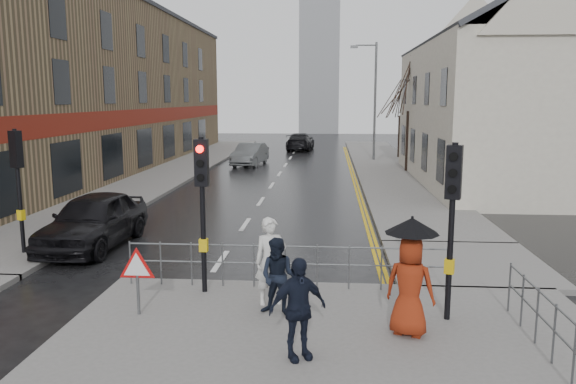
% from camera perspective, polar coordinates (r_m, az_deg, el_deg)
% --- Properties ---
extents(ground, '(120.00, 120.00, 0.00)m').
position_cam_1_polar(ground, '(12.58, -9.54, -10.80)').
color(ground, black).
rests_on(ground, ground).
extents(near_pavement, '(10.00, 9.00, 0.14)m').
position_cam_1_polar(near_pavement, '(9.02, 4.59, -18.73)').
color(near_pavement, '#605E5B').
rests_on(near_pavement, ground).
extents(left_pavement, '(4.00, 44.00, 0.14)m').
position_cam_1_polar(left_pavement, '(35.97, -10.96, 2.46)').
color(left_pavement, '#605E5B').
rests_on(left_pavement, ground).
extents(right_pavement, '(4.00, 40.00, 0.14)m').
position_cam_1_polar(right_pavement, '(36.88, 9.81, 2.66)').
color(right_pavement, '#605E5B').
rests_on(right_pavement, ground).
extents(pavement_bridge_right, '(4.00, 4.20, 0.14)m').
position_cam_1_polar(pavement_bridge_right, '(15.49, 17.62, -6.96)').
color(pavement_bridge_right, '#605E5B').
rests_on(pavement_bridge_right, ground).
extents(building_left_terrace, '(8.00, 42.00, 10.00)m').
position_cam_1_polar(building_left_terrace, '(36.63, -20.09, 9.92)').
color(building_left_terrace, '#8E7752').
rests_on(building_left_terrace, ground).
extents(building_right_cream, '(9.00, 16.40, 10.10)m').
position_cam_1_polar(building_right_cream, '(30.83, 21.72, 9.61)').
color(building_right_cream, beige).
rests_on(building_right_cream, ground).
extents(church_tower, '(5.00, 5.00, 18.00)m').
position_cam_1_polar(church_tower, '(73.62, 3.22, 13.05)').
color(church_tower, gray).
rests_on(church_tower, ground).
extents(traffic_signal_near_left, '(0.28, 0.27, 3.40)m').
position_cam_1_polar(traffic_signal_near_left, '(12.10, -8.72, 0.46)').
color(traffic_signal_near_left, black).
rests_on(traffic_signal_near_left, near_pavement).
extents(traffic_signal_near_right, '(0.34, 0.33, 3.40)m').
position_cam_1_polar(traffic_signal_near_right, '(10.86, 16.37, -0.84)').
color(traffic_signal_near_right, black).
rests_on(traffic_signal_near_right, near_pavement).
extents(traffic_signal_far_left, '(0.34, 0.33, 3.40)m').
position_cam_1_polar(traffic_signal_far_left, '(16.83, -25.77, 2.12)').
color(traffic_signal_far_left, black).
rests_on(traffic_signal_far_left, left_pavement).
extents(guard_railing_front, '(7.14, 0.04, 1.00)m').
position_cam_1_polar(guard_railing_front, '(12.58, -0.28, -6.56)').
color(guard_railing_front, '#595B5E').
rests_on(guard_railing_front, near_pavement).
extents(guard_railing_side, '(0.04, 4.54, 1.00)m').
position_cam_1_polar(guard_railing_side, '(10.04, 25.49, -11.79)').
color(guard_railing_side, '#595B5E').
rests_on(guard_railing_side, near_pavement).
extents(warning_sign, '(0.80, 0.07, 1.35)m').
position_cam_1_polar(warning_sign, '(11.38, -15.09, -7.66)').
color(warning_sign, '#595B5E').
rests_on(warning_sign, near_pavement).
extents(street_lamp, '(1.83, 0.25, 8.00)m').
position_cam_1_polar(street_lamp, '(39.56, 8.59, 9.87)').
color(street_lamp, '#595B5E').
rests_on(street_lamp, right_pavement).
extents(tree_near, '(2.40, 2.40, 6.58)m').
position_cam_1_polar(tree_near, '(33.78, 12.27, 10.59)').
color(tree_near, '#30221A').
rests_on(tree_near, right_pavement).
extents(tree_far, '(2.40, 2.40, 5.64)m').
position_cam_1_polar(tree_far, '(41.77, 11.40, 9.37)').
color(tree_far, '#30221A').
rests_on(tree_far, right_pavement).
extents(pedestrian_a, '(0.76, 0.62, 1.81)m').
position_cam_1_polar(pedestrian_a, '(11.57, -1.77, -7.04)').
color(pedestrian_a, silver).
rests_on(pedestrian_a, near_pavement).
extents(pedestrian_b, '(0.87, 0.75, 1.53)m').
position_cam_1_polar(pedestrian_b, '(11.05, -0.98, -8.59)').
color(pedestrian_b, black).
rests_on(pedestrian_b, near_pavement).
extents(pedestrian_with_umbrella, '(1.03, 0.96, 2.15)m').
position_cam_1_polar(pedestrian_with_umbrella, '(10.24, 12.32, -8.04)').
color(pedestrian_with_umbrella, maroon).
rests_on(pedestrian_with_umbrella, near_pavement).
extents(pedestrian_d, '(1.07, 0.83, 1.69)m').
position_cam_1_polar(pedestrian_d, '(9.23, 0.99, -11.76)').
color(pedestrian_d, black).
rests_on(pedestrian_d, near_pavement).
extents(car_parked, '(2.07, 4.79, 1.61)m').
position_cam_1_polar(car_parked, '(17.47, -19.16, -2.72)').
color(car_parked, black).
rests_on(car_parked, ground).
extents(car_mid, '(2.09, 4.57, 1.45)m').
position_cam_1_polar(car_mid, '(37.18, -3.89, 3.85)').
color(car_mid, '#4E5154').
rests_on(car_mid, ground).
extents(car_far, '(2.36, 5.20, 1.48)m').
position_cam_1_polar(car_far, '(48.13, 1.26, 5.15)').
color(car_far, black).
rests_on(car_far, ground).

